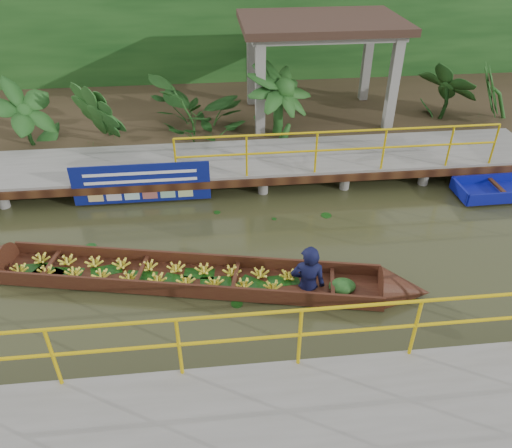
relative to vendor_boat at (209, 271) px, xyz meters
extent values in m
plane|color=#34371B|center=(0.37, 0.48, -0.28)|extent=(80.00, 80.00, 0.00)
cube|color=#332719|center=(0.37, 7.98, -0.05)|extent=(30.00, 8.00, 0.45)
cube|color=slate|center=(0.37, 3.98, 0.22)|extent=(16.00, 2.00, 0.15)
cube|color=black|center=(0.37, 2.98, 0.14)|extent=(16.00, 0.12, 0.18)
cylinder|color=#E0B90B|center=(3.12, 3.03, 1.30)|extent=(7.50, 0.05, 0.05)
cylinder|color=#E0B90B|center=(3.12, 3.03, 0.85)|extent=(7.50, 0.05, 0.05)
cylinder|color=#E0B90B|center=(3.12, 3.03, 0.80)|extent=(0.05, 0.05, 1.00)
cylinder|color=slate|center=(-3.63, 3.18, -0.06)|extent=(0.24, 0.24, 0.55)
cylinder|color=slate|center=(-3.63, 4.78, -0.06)|extent=(0.24, 0.24, 0.55)
cylinder|color=slate|center=(-1.63, 3.18, -0.06)|extent=(0.24, 0.24, 0.55)
cylinder|color=slate|center=(-1.63, 4.78, -0.06)|extent=(0.24, 0.24, 0.55)
cylinder|color=slate|center=(0.37, 3.18, -0.06)|extent=(0.24, 0.24, 0.55)
cylinder|color=slate|center=(0.37, 4.78, -0.06)|extent=(0.24, 0.24, 0.55)
cylinder|color=slate|center=(2.37, 3.18, -0.06)|extent=(0.24, 0.24, 0.55)
cylinder|color=slate|center=(2.37, 4.78, -0.06)|extent=(0.24, 0.24, 0.55)
cylinder|color=slate|center=(4.37, 3.18, -0.06)|extent=(0.24, 0.24, 0.55)
cylinder|color=slate|center=(4.37, 4.78, -0.06)|extent=(0.24, 0.24, 0.55)
cylinder|color=slate|center=(6.37, 3.18, -0.06)|extent=(0.24, 0.24, 0.55)
cylinder|color=slate|center=(6.37, 4.78, -0.06)|extent=(0.24, 0.24, 0.55)
cylinder|color=slate|center=(0.37, 3.18, -0.06)|extent=(0.24, 0.24, 0.55)
cylinder|color=#E0B90B|center=(1.37, -2.57, 1.37)|extent=(10.00, 0.05, 0.05)
cylinder|color=#E0B90B|center=(1.37, -2.57, 0.92)|extent=(10.00, 0.05, 0.05)
cylinder|color=#E0B90B|center=(1.37, -2.57, 0.87)|extent=(0.05, 0.05, 1.00)
cube|color=slate|center=(1.57, 5.58, 1.32)|extent=(0.25, 0.25, 2.80)
cube|color=slate|center=(5.17, 5.58, 1.32)|extent=(0.25, 0.25, 2.80)
cube|color=slate|center=(1.57, 7.98, 1.32)|extent=(0.25, 0.25, 2.80)
cube|color=slate|center=(5.17, 7.98, 1.32)|extent=(0.25, 0.25, 2.80)
cube|color=slate|center=(3.37, 6.78, 2.62)|extent=(4.00, 2.60, 0.12)
cube|color=#38241C|center=(3.37, 6.78, 2.82)|extent=(4.40, 3.00, 0.20)
cube|color=#133D13|center=(0.37, 10.48, 1.72)|extent=(30.00, 0.80, 4.00)
cube|color=#37140F|center=(-0.40, 0.09, -0.23)|extent=(7.14, 2.35, 0.05)
cube|color=#37140F|center=(-0.31, 0.52, -0.10)|extent=(6.97, 1.53, 0.30)
cube|color=#37140F|center=(-0.50, -0.35, -0.10)|extent=(6.97, 1.53, 0.30)
cone|color=#37140F|center=(3.47, -0.74, -0.15)|extent=(1.05, 1.02, 0.85)
ellipsoid|color=#133D13|center=(2.38, -0.51, -0.14)|extent=(0.57, 0.49, 0.23)
imported|color=black|center=(1.77, -0.38, 0.69)|extent=(0.72, 0.55, 1.78)
cube|color=#0C128A|center=(7.37, 2.87, -0.07)|extent=(2.89, 0.11, 0.29)
cube|color=#0C128A|center=(5.93, 2.41, -0.07)|extent=(0.07, 0.87, 0.29)
cube|color=black|center=(6.89, 2.43, -0.03)|extent=(0.11, 0.87, 0.05)
cube|color=navy|center=(-1.44, 2.96, 0.27)|extent=(3.11, 0.03, 0.97)
cube|color=white|center=(-1.44, 2.94, 0.54)|extent=(2.52, 0.01, 0.07)
cube|color=white|center=(-1.44, 2.94, 0.34)|extent=(2.52, 0.01, 0.07)
imported|color=#133D13|center=(-4.48, 5.78, 1.03)|extent=(1.37, 1.37, 1.71)
imported|color=#133D13|center=(-2.48, 5.78, 1.03)|extent=(1.37, 1.37, 1.71)
imported|color=#133D13|center=(0.02, 5.78, 1.03)|extent=(1.37, 1.37, 1.71)
imported|color=#133D13|center=(2.02, 5.78, 1.03)|extent=(1.37, 1.37, 1.71)
imported|color=#133D13|center=(7.02, 5.78, 1.03)|extent=(1.37, 1.37, 1.71)
imported|color=#133D13|center=(8.52, 5.78, 1.03)|extent=(1.37, 1.37, 1.71)
camera|label=1|loc=(0.09, -7.13, 5.87)|focal=35.00mm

